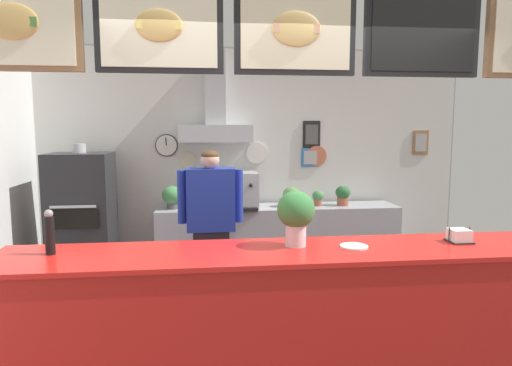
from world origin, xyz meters
The scene contains 14 objects.
back_wall_assembly centered at (-0.02, 2.29, 1.50)m, with size 5.24×2.74×2.80m.
service_counter centered at (0.00, -0.36, 0.53)m, with size 3.84×0.64×1.06m.
back_prep_counter centered at (0.26, 2.08, 0.45)m, with size 2.85×0.54×0.91m.
pizza_oven centered at (-1.93, 1.88, 0.79)m, with size 0.64×0.64×1.67m.
shop_worker centered at (-0.55, 0.94, 0.87)m, with size 0.59×0.23×1.63m.
espresso_machine centered at (-0.23, 2.06, 1.11)m, with size 0.49×0.50×0.41m.
potted_rosemary centered at (0.42, 2.05, 1.03)m, with size 0.21×0.21×0.23m.
potted_oregano centered at (1.05, 2.05, 1.04)m, with size 0.18×0.18×0.24m.
potted_thyme centered at (0.74, 2.07, 1.01)m, with size 0.14×0.14×0.18m.
potted_basil centered at (-0.97, 2.06, 1.06)m, with size 0.23×0.23×0.26m.
basil_vase centered at (-0.01, -0.28, 1.27)m, with size 0.25×0.25×0.37m.
condiment_plate centered at (0.36, -0.35, 1.06)m, with size 0.18×0.18×0.01m.
napkin_holder centered at (1.12, -0.31, 1.10)m, with size 0.16×0.15×0.10m.
pepper_grinder centered at (-1.55, -0.30, 1.19)m, with size 0.06×0.06×0.28m.
Camera 1 is at (-0.61, -3.13, 1.83)m, focal length 31.62 mm.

